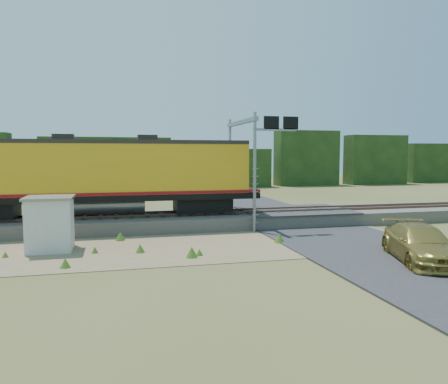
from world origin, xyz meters
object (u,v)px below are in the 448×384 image
object	(u,v)px
shed	(50,223)
car	(421,244)
signal_gantry	(250,143)
locomotive	(94,173)

from	to	relation	value
shed	car	bearing A→B (deg)	-21.33
signal_gantry	car	world-z (taller)	signal_gantry
locomotive	signal_gantry	world-z (taller)	signal_gantry
signal_gantry	shed	bearing A→B (deg)	-157.92
locomotive	shed	xyz separation A→B (m)	(-1.76, -5.16, -2.09)
shed	signal_gantry	world-z (taller)	signal_gantry
signal_gantry	locomotive	bearing A→B (deg)	175.96
shed	signal_gantry	size ratio (longest dim) A/B	0.37
car	locomotive	bearing A→B (deg)	158.99
shed	locomotive	bearing A→B (deg)	71.00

